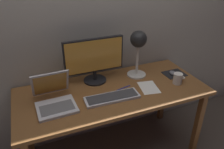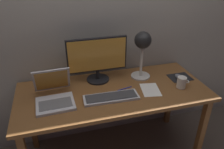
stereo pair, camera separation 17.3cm
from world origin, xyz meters
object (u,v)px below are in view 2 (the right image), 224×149
desk_lamp (143,45)px  pen (125,89)px  keyboard_main (111,97)px  mouse (179,77)px  coffee_mug (182,82)px  monitor (97,58)px  laptop (54,92)px

desk_lamp → pen: size_ratio=3.11×
keyboard_main → desk_lamp: 0.54m
mouse → coffee_mug: (-0.06, -0.14, 0.03)m
monitor → keyboard_main: monitor is taller
desk_lamp → laptop: bearing=-168.2°
pen → mouse: bearing=4.0°
laptop → coffee_mug: laptop is taller
coffee_mug → pen: bearing=167.8°
mouse → pen: size_ratio=0.69×
desk_lamp → mouse: (0.33, -0.13, -0.29)m
keyboard_main → mouse: (0.69, 0.15, 0.01)m
keyboard_main → monitor: bearing=96.5°
desk_lamp → pen: 0.41m
laptop → pen: size_ratio=2.48×
monitor → pen: 0.36m
laptop → coffee_mug: (1.06, -0.11, -0.02)m
monitor → keyboard_main: size_ratio=1.18×
coffee_mug → pen: size_ratio=0.80×
desk_lamp → pen: (-0.21, -0.17, -0.31)m
monitor → mouse: monitor is taller
keyboard_main → desk_lamp: bearing=37.4°
monitor → laptop: 0.48m
monitor → pen: (0.19, -0.21, -0.22)m
monitor → laptop: monitor is taller
monitor → desk_lamp: bearing=-6.6°
keyboard_main → mouse: bearing=12.0°
coffee_mug → mouse: bearing=67.2°
coffee_mug → keyboard_main: bearing=-179.6°
laptop → mouse: (1.12, 0.04, -0.05)m
keyboard_main → pen: 0.18m
keyboard_main → mouse: 0.70m
desk_lamp → pen: desk_lamp is taller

